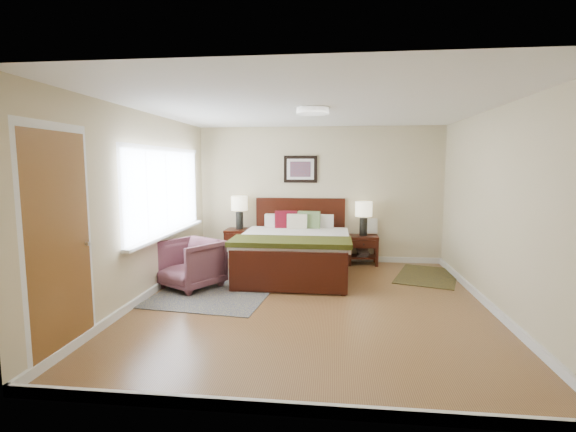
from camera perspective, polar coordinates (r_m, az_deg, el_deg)
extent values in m
plane|color=brown|center=(5.58, 3.20, -11.80)|extent=(5.00, 5.00, 0.00)
cube|color=#C8B691|center=(7.80, 4.29, 2.94)|extent=(4.50, 0.04, 2.50)
cube|color=#C8B691|center=(2.84, 0.54, -4.01)|extent=(4.50, 0.04, 2.50)
cube|color=#C8B691|center=(5.88, -19.20, 1.28)|extent=(0.04, 5.00, 2.50)
cube|color=#C8B691|center=(5.65, 26.70, 0.72)|extent=(0.04, 5.00, 2.50)
cube|color=white|center=(5.33, 3.39, 14.58)|extent=(4.50, 5.00, 0.02)
cube|color=silver|center=(6.49, -16.43, 3.21)|extent=(0.02, 2.72, 1.32)
cube|color=silver|center=(6.49, -16.31, 3.21)|extent=(0.01, 2.60, 1.20)
cube|color=silver|center=(6.54, -15.84, -2.30)|extent=(0.10, 2.72, 0.04)
cube|color=silver|center=(4.39, -28.81, -3.10)|extent=(0.01, 1.00, 2.18)
cube|color=brown|center=(4.39, -28.67, -3.62)|extent=(0.01, 0.90, 2.10)
cylinder|color=#999999|center=(4.69, -25.73, -3.44)|extent=(0.04, 0.04, 0.04)
cylinder|color=white|center=(5.32, 3.38, 14.16)|extent=(0.40, 0.40, 0.07)
cylinder|color=beige|center=(5.33, 3.38, 14.53)|extent=(0.44, 0.44, 0.01)
cube|color=#370F08|center=(7.85, 1.68, -1.77)|extent=(1.66, 0.06, 1.16)
cube|color=#370F08|center=(5.86, -0.04, -7.68)|extent=(1.66, 0.06, 0.58)
cube|color=#370F08|center=(6.99, -5.56, -5.14)|extent=(0.06, 2.08, 0.19)
cube|color=#370F08|center=(6.84, 7.59, -5.43)|extent=(0.06, 2.08, 0.19)
cube|color=silver|center=(6.84, 0.95, -4.21)|extent=(1.56, 2.06, 0.23)
cube|color=silver|center=(6.71, 0.87, -3.07)|extent=(1.74, 1.83, 0.10)
cube|color=#333710|center=(6.13, 0.34, -3.54)|extent=(1.78, 0.70, 0.07)
cube|color=silver|center=(7.63, -1.19, -0.76)|extent=(0.52, 0.18, 0.27)
cube|color=silver|center=(7.57, 4.28, -0.84)|extent=(0.52, 0.18, 0.27)
cube|color=#5A0A15|center=(7.49, -0.29, -0.58)|extent=(0.40, 0.17, 0.33)
cube|color=#5B7543|center=(7.45, 2.89, -0.62)|extent=(0.40, 0.16, 0.33)
cube|color=beige|center=(7.39, 1.24, -0.84)|extent=(0.36, 0.13, 0.29)
cube|color=black|center=(7.77, 1.72, 6.42)|extent=(0.62, 0.03, 0.50)
cube|color=silver|center=(7.75, 1.71, 6.41)|extent=(0.50, 0.01, 0.38)
cube|color=#A52D23|center=(7.74, 1.70, 6.41)|extent=(0.38, 0.01, 0.28)
cube|color=#370F08|center=(7.84, -6.62, -1.97)|extent=(0.51, 0.46, 0.05)
cube|color=#370F08|center=(7.75, -8.55, -4.36)|extent=(0.05, 0.05, 0.56)
cube|color=#370F08|center=(7.65, -5.27, -4.46)|extent=(0.05, 0.05, 0.56)
cube|color=#370F08|center=(8.13, -7.82, -3.82)|extent=(0.05, 0.05, 0.56)
cube|color=#370F08|center=(8.04, -4.69, -3.91)|extent=(0.05, 0.05, 0.56)
cube|color=#370F08|center=(7.65, -6.97, -2.95)|extent=(0.45, 0.03, 0.14)
cube|color=#370F08|center=(7.67, 10.24, -2.84)|extent=(0.53, 0.40, 0.05)
cube|color=#370F08|center=(7.54, 8.48, -4.99)|extent=(0.05, 0.05, 0.48)
cube|color=#370F08|center=(7.57, 12.07, -5.02)|extent=(0.05, 0.05, 0.48)
cube|color=#370F08|center=(7.87, 8.39, -4.49)|extent=(0.05, 0.05, 0.48)
cube|color=#370F08|center=(7.90, 11.83, -4.51)|extent=(0.05, 0.05, 0.48)
cube|color=#370F08|center=(7.51, 10.31, -3.83)|extent=(0.47, 0.03, 0.14)
cube|color=#370F08|center=(7.74, 10.18, -5.48)|extent=(0.47, 0.34, 0.03)
cube|color=black|center=(7.73, 10.18, -5.27)|extent=(0.20, 0.25, 0.03)
cube|color=black|center=(7.73, 10.19, -5.01)|extent=(0.20, 0.25, 0.03)
cube|color=black|center=(7.72, 10.20, -4.76)|extent=(0.20, 0.25, 0.03)
cube|color=black|center=(7.71, 10.20, -4.50)|extent=(0.20, 0.25, 0.03)
cube|color=black|center=(7.71, 10.21, -4.25)|extent=(0.20, 0.25, 0.03)
cylinder|color=black|center=(7.81, -6.64, -0.59)|extent=(0.14, 0.14, 0.32)
cylinder|color=black|center=(7.79, -6.65, 0.72)|extent=(0.02, 0.02, 0.06)
cylinder|color=#FCEEBF|center=(7.78, -6.67, 1.75)|extent=(0.30, 0.30, 0.26)
cylinder|color=black|center=(7.64, 10.27, -1.43)|extent=(0.14, 0.14, 0.32)
cylinder|color=black|center=(7.62, 10.30, -0.09)|extent=(0.02, 0.02, 0.06)
cylinder|color=#FCEEBF|center=(7.60, 10.32, 0.95)|extent=(0.30, 0.30, 0.26)
imported|color=brown|center=(6.30, -13.18, -6.39)|extent=(1.06, 1.07, 0.71)
cube|color=#0D1845|center=(6.28, -9.09, -9.65)|extent=(1.77, 2.33, 0.01)
cube|color=black|center=(7.20, 18.50, -7.77)|extent=(1.27, 1.55, 0.01)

